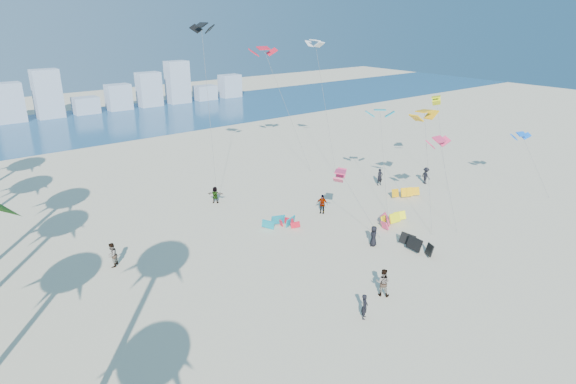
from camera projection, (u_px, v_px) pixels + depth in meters
ground at (430, 365)px, 26.17m from camera, size 220.00×220.00×0.00m
ocean at (58, 129)px, 79.38m from camera, size 220.00×220.00×0.00m
kitesurfer_near at (365, 306)px, 29.91m from camera, size 0.71×0.68×1.63m
kitesurfer_mid at (383, 282)px, 32.30m from camera, size 1.13×1.18×1.92m
kitesurfers_far at (308, 202)px, 46.13m from camera, size 34.43×17.21×1.85m
grounded_kites at (371, 221)px, 43.11m from camera, size 17.76×13.32×1.07m
flying_kites at (355, 88)px, 47.84m from camera, size 27.92×27.68×17.08m
distant_skyline at (32, 102)px, 85.03m from camera, size 85.00×3.00×8.40m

